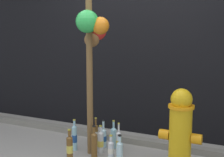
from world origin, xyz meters
TOP-DOWN VIEW (x-y plane):
  - building_wall at (0.00, 1.30)m, footprint 10.00×0.20m
  - curb_strip at (0.00, 0.80)m, footprint 8.00×0.12m
  - memorial_post at (-0.23, 0.30)m, footprint 0.49×0.55m
  - fire_hydrant at (0.85, 0.26)m, footprint 0.45×0.27m
  - bottle_0 at (-0.46, 0.28)m, footprint 0.06×0.06m
  - bottle_1 at (0.07, 0.21)m, footprint 0.07×0.07m
  - bottle_2 at (-0.05, 0.54)m, footprint 0.08×0.08m
  - bottle_3 at (0.07, 0.43)m, footprint 0.06×0.06m
  - bottle_4 at (-0.36, -0.00)m, footprint 0.07×0.07m
  - bottle_5 at (-0.19, 0.53)m, footprint 0.08×0.08m
  - bottle_6 at (-0.14, 0.19)m, footprint 0.07×0.07m
  - bottle_7 at (0.19, 0.19)m, footprint 0.08×0.08m
  - bottle_8 at (-0.13, 0.34)m, footprint 0.08×0.08m
  - bottle_9 at (-0.29, 0.52)m, footprint 0.06×0.06m

SIDE VIEW (x-z plane):
  - curb_strip at x=0.00m, z-range 0.00..0.08m
  - bottle_1 at x=0.07m, z-range -0.03..0.27m
  - bottle_5 at x=-0.19m, z-range -0.05..0.31m
  - bottle_7 at x=0.19m, z-range -0.02..0.30m
  - bottle_8 at x=-0.13m, z-range -0.03..0.31m
  - bottle_3 at x=0.07m, z-range -0.05..0.33m
  - bottle_2 at x=-0.05m, z-range -0.04..0.33m
  - bottle_4 at x=-0.36m, z-range -0.03..0.33m
  - bottle_9 at x=-0.29m, z-range -0.03..0.34m
  - bottle_6 at x=-0.14m, z-range -0.03..0.36m
  - bottle_0 at x=-0.46m, z-range -0.03..0.36m
  - fire_hydrant at x=0.85m, z-range 0.00..0.90m
  - memorial_post at x=-0.23m, z-range 0.21..3.25m
  - building_wall at x=0.00m, z-range 0.00..3.58m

